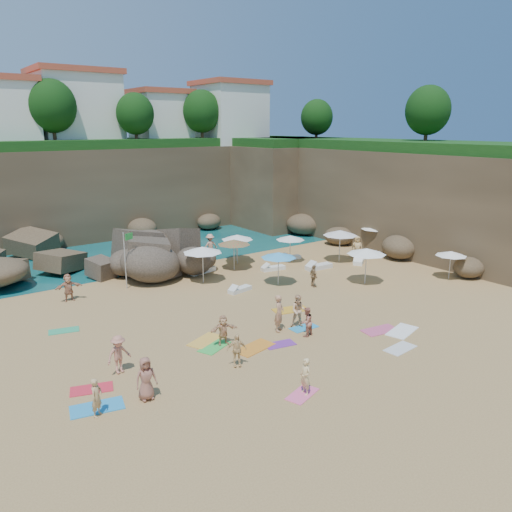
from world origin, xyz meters
TOP-DOWN VIEW (x-y plane):
  - ground at (0.00, 0.00)m, footprint 120.00×120.00m
  - seawater at (0.00, 30.00)m, footprint 120.00×120.00m
  - cliff_back at (2.00, 25.00)m, footprint 44.00×8.00m
  - cliff_right at (19.00, 8.00)m, footprint 8.00×30.00m
  - cliff_corner at (17.00, 20.00)m, footprint 10.00×12.00m
  - clifftop_buildings at (2.96, 25.79)m, footprint 28.48×9.48m
  - clifftop_trees at (4.78, 19.52)m, footprint 35.60×23.82m
  - rock_outcrop at (-2.26, 9.59)m, footprint 7.16×5.40m
  - flag_pole at (-4.77, 7.46)m, footprint 0.69×0.30m
  - parasol_0 at (-0.33, 5.69)m, footprint 2.55×2.55m
  - parasol_1 at (4.05, 8.13)m, footprint 2.35×2.35m
  - parasol_2 at (4.49, 8.95)m, footprint 2.03×2.03m
  - parasol_3 at (10.58, 4.05)m, footprint 2.58×2.58m
  - parasol_6 at (2.97, 6.96)m, footprint 2.34×2.34m
  - parasol_7 at (7.55, 6.22)m, footprint 2.16×2.16m
  - parasol_8 at (15.58, 5.00)m, footprint 2.21×2.21m
  - parasol_9 at (8.05, -0.79)m, footprint 2.50×2.50m
  - parasol_10 at (3.36, 2.41)m, footprint 2.28×2.28m
  - parasol_11 at (13.40, -3.42)m, footprint 2.03×2.03m
  - lounger_0 at (0.75, 7.68)m, footprint 2.15×1.05m
  - lounger_1 at (8.09, 6.78)m, footprint 1.69×0.82m
  - lounger_2 at (8.00, 3.52)m, footprint 2.10×0.80m
  - lounger_3 at (0.55, 2.71)m, footprint 1.69×0.83m
  - lounger_4 at (5.16, 5.23)m, footprint 1.82×0.89m
  - lounger_5 at (11.66, 2.98)m, footprint 2.02×1.68m
  - towel_0 at (-11.15, -5.08)m, footprint 2.07×1.36m
  - towel_1 at (-4.47, -8.81)m, footprint 1.60×1.14m
  - towel_2 at (-3.52, -4.39)m, footprint 2.10×1.34m
  - towel_3 at (-4.95, -3.19)m, footprint 1.86×1.45m
  - towel_4 at (-4.95, -2.34)m, footprint 2.02×1.53m
  - towel_5 at (1.88, -8.45)m, footprint 1.70×0.95m
  - towel_6 at (-2.33, -4.80)m, footprint 1.57×1.00m
  - towel_7 at (-10.88, -3.65)m, footprint 1.79×1.28m
  - towel_8 at (-0.08, -3.96)m, footprint 1.49×0.77m
  - towel_9 at (2.79, -6.49)m, footprint 2.00×1.23m
  - towel_10 at (1.01, -1.60)m, footprint 2.11×1.42m
  - towel_11 at (-10.08, 2.90)m, footprint 1.59×1.07m
  - towel_13 at (3.59, -7.23)m, footprint 2.14×1.45m
  - person_stand_0 at (-11.30, -5.60)m, footprint 0.63×0.60m
  - person_stand_1 at (-0.66, -4.78)m, footprint 0.80×0.67m
  - person_stand_2 at (3.38, 10.91)m, footprint 1.25×0.62m
  - person_stand_3 at (4.86, 0.69)m, footprint 0.54×0.91m
  - person_stand_4 at (12.33, 3.88)m, footprint 0.99×0.88m
  - person_stand_5 at (-8.50, 7.28)m, footprint 1.55×0.52m
  - person_stand_6 at (-4.36, -8.84)m, footprint 0.40×0.57m
  - person_lie_0 at (-9.47, -3.03)m, footprint 1.30×1.78m
  - person_lie_1 at (-5.20, -5.41)m, footprint 1.39×1.68m
  - person_lie_2 at (-9.43, -5.62)m, footprint 0.91×1.72m
  - person_lie_3 at (-4.48, -3.22)m, footprint 1.57×1.65m
  - person_lie_4 at (-1.36, -3.53)m, footprint 1.62×1.92m
  - person_lie_5 at (-0.23, -3.71)m, footprint 1.69×1.84m

SIDE VIEW (x-z plane):
  - ground at x=0.00m, z-range 0.00..0.00m
  - rock_outcrop at x=-2.26m, z-range -1.42..1.42m
  - seawater at x=0.00m, z-range 0.00..0.00m
  - towel_1 at x=-4.47m, z-range 0.00..0.03m
  - towel_11 at x=-10.08m, z-range 0.00..0.03m
  - towel_6 at x=-2.33m, z-range 0.00..0.03m
  - towel_8 at x=-0.08m, z-range 0.00..0.03m
  - towel_7 at x=-10.88m, z-range 0.00..0.03m
  - towel_5 at x=1.88m, z-range 0.00..0.03m
  - towel_3 at x=-4.95m, z-range 0.00..0.03m
  - towel_4 at x=-4.95m, z-range 0.00..0.03m
  - towel_9 at x=2.79m, z-range 0.00..0.03m
  - towel_0 at x=-11.15m, z-range 0.00..0.03m
  - towel_10 at x=1.01m, z-range 0.00..0.03m
  - towel_2 at x=-3.52m, z-range 0.00..0.03m
  - towel_13 at x=3.59m, z-range 0.00..0.03m
  - lounger_1 at x=8.09m, z-range 0.00..0.25m
  - lounger_3 at x=0.55m, z-range 0.00..0.25m
  - lounger_4 at x=5.16m, z-range 0.00..0.27m
  - lounger_5 at x=11.66m, z-range 0.00..0.31m
  - lounger_0 at x=0.75m, z-range 0.00..0.32m
  - lounger_2 at x=8.00m, z-range 0.00..0.32m
  - person_lie_1 at x=-5.20m, z-range 0.00..0.35m
  - person_lie_3 at x=-4.48m, z-range 0.00..0.38m
  - person_lie_0 at x=-9.47m, z-range 0.00..0.44m
  - person_lie_4 at x=-1.36m, z-range 0.00..0.45m
  - person_lie_2 at x=-9.43m, z-range 0.00..0.45m
  - person_lie_5 at x=-0.23m, z-range 0.00..0.64m
  - person_stand_3 at x=4.86m, z-range 0.00..1.44m
  - person_stand_0 at x=-11.30m, z-range 0.00..1.45m
  - person_stand_6 at x=-4.36m, z-range 0.00..1.47m
  - person_stand_1 at x=-0.66m, z-range 0.00..1.48m
  - person_stand_5 at x=-8.50m, z-range 0.00..1.65m
  - person_stand_4 at x=12.33m, z-range 0.00..1.79m
  - person_stand_2 at x=3.38m, z-range 0.00..1.87m
  - parasol_11 at x=13.40m, z-range 0.80..2.72m
  - parasol_2 at x=4.49m, z-range 0.80..2.72m
  - parasol_7 at x=7.55m, z-range 0.85..2.89m
  - parasol_8 at x=15.58m, z-range 0.87..2.96m
  - parasol_10 at x=3.36m, z-range 0.90..3.06m
  - parasol_6 at x=2.97m, z-range 0.93..3.14m
  - parasol_1 at x=4.05m, z-range 0.93..3.15m
  - parasol_9 at x=8.05m, z-range 0.99..3.36m
  - parasol_0 at x=-0.33m, z-range 1.01..3.42m
  - parasol_3 at x=10.58m, z-range 1.02..3.46m
  - flag_pole at x=-4.77m, z-range 0.50..4.13m
  - cliff_back at x=2.00m, z-range 0.00..8.00m
  - cliff_right at x=19.00m, z-range 0.00..8.00m
  - cliff_corner at x=17.00m, z-range 0.00..8.00m
  - clifftop_buildings at x=2.96m, z-range 7.74..14.74m
  - clifftop_trees at x=4.78m, z-range 9.06..13.46m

